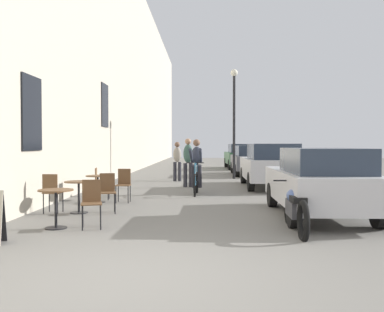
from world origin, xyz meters
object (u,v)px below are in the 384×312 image
street_lamp (234,109)px  cafe_chair_far_toward_street (100,181)px  cafe_table_mid (79,190)px  cafe_table_far (98,183)px  parked_car_nearest (319,181)px  pedestrian_near (188,160)px  cafe_chair_mid_toward_street (107,190)px  parked_car_second (271,165)px  cyclist_on_bicycle (196,168)px  parked_car_fourth (241,156)px  parked_motorcycle (295,208)px  cafe_chair_near_toward_street (92,200)px  parked_car_third (251,160)px  cafe_table_near (56,200)px  cafe_chair_far_toward_wall (124,183)px  cafe_chair_mid_toward_wall (52,190)px  pedestrian_mid (177,159)px

street_lamp → cafe_chair_far_toward_street: bearing=-119.7°
cafe_table_mid → cafe_table_far: 1.79m
parked_car_nearest → pedestrian_near: bearing=115.5°
cafe_table_mid → cafe_chair_mid_toward_street: size_ratio=0.81×
parked_car_second → street_lamp: bearing=104.9°
cyclist_on_bicycle → street_lamp: bearing=75.2°
parked_car_nearest → parked_car_fourth: parked_car_fourth is taller
parked_car_nearest → parked_motorcycle: parked_car_nearest is taller
cafe_chair_near_toward_street → parked_car_nearest: (4.55, 1.33, 0.25)m
cafe_chair_near_toward_street → parked_motorcycle: size_ratio=0.41×
parked_car_nearest → parked_car_third: 12.59m
cafe_chair_near_toward_street → parked_car_third: 14.61m
cafe_table_mid → parked_car_nearest: (5.28, -0.39, 0.24)m
cafe_table_near → cafe_chair_far_toward_wall: (0.58, 3.66, -0.00)m
pedestrian_near → parked_car_nearest: bearing=-64.5°
street_lamp → parked_car_second: bearing=-75.1°
cafe_chair_mid_toward_wall → street_lamp: (4.76, 9.89, 2.59)m
cafe_chair_far_toward_street → pedestrian_near: pedestrian_near is taller
parked_car_third → cafe_table_near: bearing=-110.0°
cafe_chair_mid_toward_street → cafe_chair_mid_toward_wall: 1.23m
cafe_chair_mid_toward_wall → parked_car_fourth: parked_car_fourth is taller
cafe_table_mid → parked_motorcycle: parked_motorcycle is taller
cafe_chair_mid_toward_street → cafe_table_mid: bearing=-173.3°
pedestrian_mid → cafe_chair_mid_toward_street: bearing=-97.3°
cafe_table_near → cafe_chair_far_toward_street: (-0.18, 4.13, -0.00)m
cafe_table_near → pedestrian_near: size_ratio=0.41×
cafe_chair_near_toward_street → parked_car_fourth: size_ratio=0.20×
parked_motorcycle → cafe_chair_mid_toward_wall: bearing=160.0°
parked_car_fourth → parked_motorcycle: (-0.73, -19.69, -0.41)m
cafe_chair_near_toward_street → parked_car_third: size_ratio=0.21×
cafe_table_near → cafe_table_far: bearing=91.6°
cafe_chair_mid_toward_street → parked_car_fourth: size_ratio=0.20×
cafe_chair_mid_toward_wall → parked_car_nearest: 5.88m
pedestrian_mid → parked_motorcycle: 10.79m
parked_car_fourth → cafe_chair_mid_toward_wall: bearing=-107.9°
cafe_chair_mid_toward_street → cafe_chair_far_toward_street: bearing=107.6°
cafe_table_mid → cafe_chair_mid_toward_street: cafe_chair_mid_toward_street is taller
cafe_table_far → cafe_chair_far_toward_wall: cafe_chair_far_toward_wall is taller
cafe_chair_far_toward_street → pedestrian_near: (2.34, 3.65, 0.48)m
cafe_table_near → street_lamp: 12.57m
cafe_chair_far_toward_street → cafe_chair_far_toward_wall: same height
cafe_table_near → cafe_table_far: (-0.10, 3.58, 0.00)m
cyclist_on_bicycle → pedestrian_near: bearing=98.8°
cafe_chair_mid_toward_wall → cyclist_on_bicycle: size_ratio=0.51×
cafe_table_far → cafe_chair_far_toward_street: 0.55m
street_lamp → cafe_table_near: bearing=-109.4°
cafe_chair_far_toward_street → cafe_table_far: bearing=-82.1°
pedestrian_near → parked_car_second: pedestrian_near is taller
cafe_table_far → cafe_chair_near_toward_street: bearing=-78.0°
pedestrian_near → cafe_chair_far_toward_wall: bearing=-111.0°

